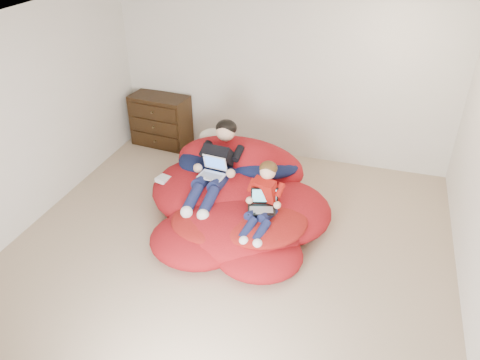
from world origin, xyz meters
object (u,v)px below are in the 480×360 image
(older_boy, at_px, (217,162))
(laptop_white, at_px, (213,170))
(dresser, at_px, (161,121))
(beanbag_pile, at_px, (236,200))
(laptop_black, at_px, (263,203))
(younger_boy, at_px, (263,198))

(older_boy, xyz_separation_m, laptop_white, (0.00, -0.14, -0.04))
(laptop_white, bearing_deg, dresser, 133.14)
(beanbag_pile, bearing_deg, laptop_black, -40.93)
(younger_boy, bearing_deg, beanbag_pile, 140.37)
(younger_boy, bearing_deg, older_boy, 145.10)
(dresser, relative_size, beanbag_pile, 0.40)
(laptop_white, distance_m, laptop_black, 0.84)
(laptop_white, relative_size, laptop_black, 0.92)
(dresser, distance_m, beanbag_pile, 2.40)
(dresser, distance_m, laptop_white, 2.19)
(laptop_white, bearing_deg, younger_boy, -26.87)
(beanbag_pile, relative_size, older_boy, 1.77)
(beanbag_pile, bearing_deg, older_boy, 153.65)
(beanbag_pile, bearing_deg, laptop_white, 179.56)
(beanbag_pile, height_order, younger_boy, younger_boy)
(older_boy, relative_size, laptop_white, 4.08)
(dresser, height_order, laptop_black, dresser)
(dresser, bearing_deg, younger_boy, -41.39)
(laptop_black, bearing_deg, dresser, 138.35)
(younger_boy, bearing_deg, dresser, 138.61)
(younger_boy, distance_m, laptop_white, 0.83)
(beanbag_pile, xyz_separation_m, laptop_white, (-0.29, 0.00, 0.38))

